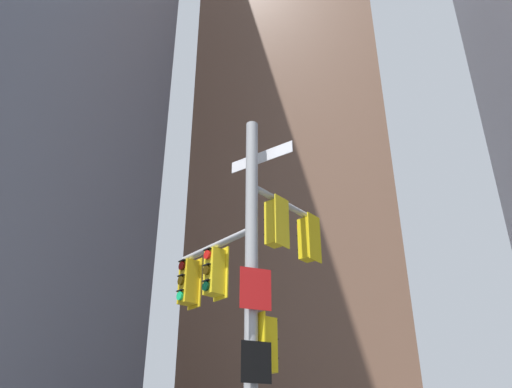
% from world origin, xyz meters
% --- Properties ---
extents(building_mid_block, '(12.02, 12.02, 35.15)m').
position_xyz_m(building_mid_block, '(-1.97, 22.36, 17.57)').
color(building_mid_block, brown).
rests_on(building_mid_block, ground).
extents(signal_pole_assembly, '(3.25, 2.43, 8.51)m').
position_xyz_m(signal_pole_assembly, '(-0.14, 0.53, 4.88)').
color(signal_pole_assembly, '#9EA0A3').
rests_on(signal_pole_assembly, ground).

